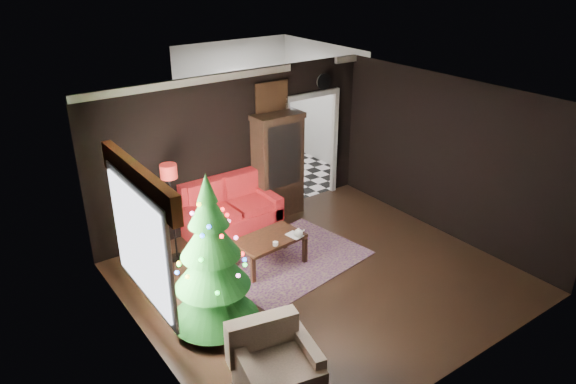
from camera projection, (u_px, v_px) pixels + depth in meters
floor at (322, 278)px, 8.31m from camera, size 5.50×5.50×0.00m
ceiling at (327, 103)px, 7.15m from camera, size 5.50×5.50×0.00m
wall_back at (236, 149)px, 9.58m from camera, size 5.50×0.00×5.50m
wall_front at (467, 275)px, 5.89m from camera, size 5.50×0.00×5.50m
wall_left at (143, 255)px, 6.27m from camera, size 0.00×5.50×5.50m
wall_right at (448, 158)px, 9.19m from camera, size 0.00×5.50×5.50m
doorway at (310, 149)px, 10.63m from camera, size 1.10×0.10×2.10m
left_window at (139, 243)px, 6.42m from camera, size 0.05×1.60×1.40m
valance at (138, 179)px, 6.12m from camera, size 0.12×2.10×0.35m
kitchen_floor at (269, 174)px, 12.17m from camera, size 3.00×3.00×0.00m
kitchen_window at (234, 88)px, 12.54m from camera, size 0.70×0.06×0.70m
rug at (289, 259)px, 8.81m from camera, size 2.64×2.10×0.01m
loveseat at (232, 209)px, 9.41m from camera, size 1.70×0.90×1.00m
curio_cabinet at (278, 167)px, 9.99m from camera, size 0.90×0.45×1.90m
floor_lamp at (173, 214)px, 8.52m from camera, size 0.33×0.33×1.68m
christmas_tree at (211, 260)px, 6.82m from camera, size 1.19×1.19×2.26m
armchair at (278, 366)px, 5.93m from camera, size 1.06×1.06×0.91m
coffee_table at (270, 251)px, 8.58m from camera, size 1.14×0.75×0.49m
teapot at (298, 233)px, 8.46m from camera, size 0.20×0.20×0.15m
cup_a at (275, 244)px, 8.24m from camera, size 0.08×0.08×0.06m
cup_b at (276, 243)px, 8.26m from camera, size 0.06×0.06×0.05m
book at (290, 231)px, 8.41m from camera, size 0.19×0.05×0.26m
wall_clock at (323, 81)px, 10.17m from camera, size 0.32×0.32×0.06m
painting at (271, 97)px, 9.59m from camera, size 0.62×0.05×0.52m
kitchen_counter at (241, 141)px, 12.87m from camera, size 1.80×0.60×0.90m
kitchen_table at (265, 166)px, 11.63m from camera, size 0.70×0.70×0.75m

